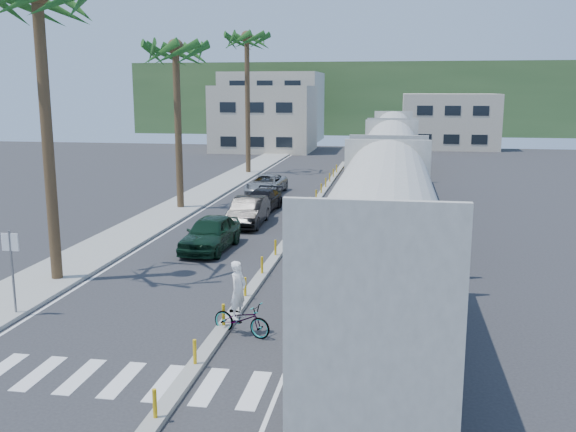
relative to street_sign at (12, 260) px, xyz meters
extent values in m
plane|color=#28282B|center=(7.30, -2.00, -1.97)|extent=(140.00, 140.00, 0.00)
cube|color=gray|center=(-1.20, 23.00, -1.90)|extent=(3.00, 90.00, 0.15)
cube|color=black|center=(11.58, 26.00, -1.94)|extent=(0.12, 100.00, 0.06)
cube|color=black|center=(13.02, 26.00, -1.94)|extent=(0.12, 100.00, 0.06)
cube|color=gray|center=(7.30, 18.00, -1.90)|extent=(0.45, 60.00, 0.15)
cylinder|color=gold|center=(7.30, -6.00, -1.47)|extent=(0.10, 0.10, 0.70)
cylinder|color=gold|center=(7.30, -3.00, -1.47)|extent=(0.10, 0.10, 0.70)
cylinder|color=gold|center=(7.30, 0.00, -1.47)|extent=(0.10, 0.10, 0.70)
cylinder|color=gold|center=(7.30, 3.00, -1.47)|extent=(0.10, 0.10, 0.70)
cylinder|color=gold|center=(7.30, 6.00, -1.47)|extent=(0.10, 0.10, 0.70)
cylinder|color=gold|center=(7.30, 9.00, -1.47)|extent=(0.10, 0.10, 0.70)
cylinder|color=gold|center=(7.30, 12.00, -1.47)|extent=(0.10, 0.10, 0.70)
cylinder|color=gold|center=(7.30, 15.00, -1.47)|extent=(0.10, 0.10, 0.70)
cylinder|color=gold|center=(7.30, 18.00, -1.47)|extent=(0.10, 0.10, 0.70)
cylinder|color=gold|center=(7.30, 21.00, -1.47)|extent=(0.10, 0.10, 0.70)
cylinder|color=gold|center=(7.30, 24.00, -1.47)|extent=(0.10, 0.10, 0.70)
cylinder|color=gold|center=(7.30, 27.00, -1.47)|extent=(0.10, 0.10, 0.70)
cylinder|color=gold|center=(7.30, 30.00, -1.47)|extent=(0.10, 0.10, 0.70)
cylinder|color=gold|center=(7.30, 33.00, -1.47)|extent=(0.10, 0.10, 0.70)
cylinder|color=gold|center=(7.30, 36.00, -1.47)|extent=(0.10, 0.10, 0.70)
cylinder|color=gold|center=(7.30, 39.00, -1.47)|extent=(0.10, 0.10, 0.70)
cube|color=silver|center=(7.30, -4.00, -1.97)|extent=(14.00, 2.20, 0.01)
cube|color=silver|center=(0.50, 23.00, -1.97)|extent=(0.12, 90.00, 0.01)
cube|color=silver|center=(9.80, 23.00, -1.97)|extent=(0.12, 90.00, 0.01)
cube|color=#A6A598|center=(12.30, -2.27, 0.73)|extent=(3.00, 12.88, 3.40)
cylinder|color=#A6A598|center=(12.30, -2.27, 2.43)|extent=(2.90, 12.58, 2.90)
cube|color=black|center=(12.30, -2.27, -1.47)|extent=(2.60, 12.88, 1.00)
cube|color=#A6A598|center=(12.30, 12.73, 0.73)|extent=(3.00, 12.88, 3.40)
cylinder|color=#A6A598|center=(12.30, 12.73, 2.43)|extent=(2.90, 12.58, 2.90)
cube|color=black|center=(12.30, 12.73, -1.47)|extent=(2.60, 12.88, 1.00)
cube|color=#A6A598|center=(12.30, 27.73, 0.73)|extent=(3.00, 12.88, 3.40)
cylinder|color=#A6A598|center=(12.30, 27.73, 2.43)|extent=(2.90, 12.58, 2.90)
cube|color=black|center=(12.30, 27.73, -1.47)|extent=(2.60, 12.88, 1.00)
cube|color=#4C4C4F|center=(12.30, 43.73, -0.92)|extent=(3.00, 17.00, 0.50)
cube|color=#C48313|center=(12.30, 42.73, 0.63)|extent=(2.70, 12.24, 2.60)
cube|color=#C48313|center=(12.30, 49.51, 0.93)|extent=(3.00, 3.74, 3.20)
cube|color=black|center=(12.30, 43.73, -1.52)|extent=(2.60, 13.60, 0.90)
cylinder|color=brown|center=(-0.70, 4.00, 3.53)|extent=(0.44, 0.44, 11.00)
cylinder|color=brown|center=(-1.00, 20.00, 3.03)|extent=(0.44, 0.44, 10.00)
sphere|color=#1A4E18|center=(-1.00, 20.00, 8.18)|extent=(3.20, 3.20, 3.20)
cylinder|color=brown|center=(-0.70, 38.00, 4.03)|extent=(0.44, 0.44, 12.00)
sphere|color=#1A4E18|center=(-0.70, 38.00, 10.18)|extent=(3.20, 3.20, 3.20)
cylinder|color=slate|center=(0.00, 0.00, -0.47)|extent=(0.08, 0.08, 3.00)
cube|color=silver|center=(0.00, 0.00, 0.63)|extent=(0.60, 0.04, 0.60)
cube|color=#B9AA93|center=(-3.70, 60.00, 2.03)|extent=(12.00, 10.00, 8.00)
cube|color=#B9AA93|center=(-5.70, 76.00, 3.03)|extent=(14.00, 12.00, 10.00)
cube|color=#B9AA93|center=(19.30, 68.00, 1.53)|extent=(12.00, 10.00, 7.00)
cube|color=#385628|center=(7.30, 98.00, 4.03)|extent=(80.00, 20.00, 12.00)
imported|color=black|center=(3.96, 9.96, -1.14)|extent=(2.44, 5.06, 1.66)
imported|color=black|center=(4.46, 15.86, -1.17)|extent=(1.89, 4.91, 1.60)
imported|color=black|center=(4.31, 20.05, -1.29)|extent=(2.78, 5.06, 1.37)
imported|color=#939698|center=(3.21, 27.00, -1.26)|extent=(2.92, 5.36, 1.42)
imported|color=#9EA0A5|center=(7.99, -0.35, -1.44)|extent=(1.91, 2.43, 1.06)
imported|color=white|center=(7.89, -0.35, -0.50)|extent=(0.94, 0.84, 1.84)
camera|label=1|loc=(12.60, -18.93, 5.64)|focal=40.00mm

